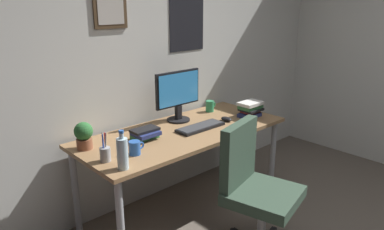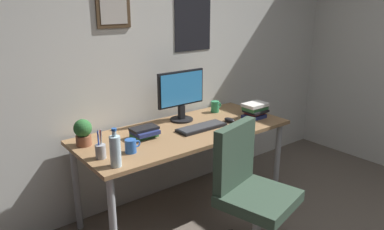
# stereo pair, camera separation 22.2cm
# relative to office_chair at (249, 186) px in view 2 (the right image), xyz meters

# --- Properties ---
(wall_back) EXTENTS (4.40, 0.10, 2.60)m
(wall_back) POSITION_rel_office_chair_xyz_m (0.14, 1.16, 0.77)
(wall_back) COLOR silver
(wall_back) RESTS_ON ground_plane
(desk) EXTENTS (1.75, 0.75, 0.74)m
(desk) POSITION_rel_office_chair_xyz_m (-0.02, 0.71, 0.14)
(desk) COLOR #936D47
(desk) RESTS_ON ground_plane
(office_chair) EXTENTS (0.58, 0.58, 0.95)m
(office_chair) POSITION_rel_office_chair_xyz_m (0.00, 0.00, 0.00)
(office_chair) COLOR #334738
(office_chair) RESTS_ON ground_plane
(monitor) EXTENTS (0.46, 0.20, 0.43)m
(monitor) POSITION_rel_office_chair_xyz_m (0.11, 0.92, 0.45)
(monitor) COLOR black
(monitor) RESTS_ON desk
(keyboard) EXTENTS (0.43, 0.15, 0.03)m
(keyboard) POSITION_rel_office_chair_xyz_m (0.11, 0.64, 0.23)
(keyboard) COLOR black
(keyboard) RESTS_ON desk
(computer_mouse) EXTENTS (0.06, 0.11, 0.04)m
(computer_mouse) POSITION_rel_office_chair_xyz_m (0.41, 0.63, 0.23)
(computer_mouse) COLOR black
(computer_mouse) RESTS_ON desk
(water_bottle) EXTENTS (0.07, 0.07, 0.25)m
(water_bottle) POSITION_rel_office_chair_xyz_m (-0.77, 0.43, 0.32)
(water_bottle) COLOR silver
(water_bottle) RESTS_ON desk
(coffee_mug_near) EXTENTS (0.11, 0.08, 0.10)m
(coffee_mug_near) POSITION_rel_office_chair_xyz_m (0.51, 0.93, 0.27)
(coffee_mug_near) COLOR #2D8C59
(coffee_mug_near) RESTS_ON desk
(coffee_mug_far) EXTENTS (0.12, 0.08, 0.09)m
(coffee_mug_far) POSITION_rel_office_chair_xyz_m (-0.58, 0.56, 0.26)
(coffee_mug_far) COLOR #2659B2
(coffee_mug_far) RESTS_ON desk
(potted_plant) EXTENTS (0.13, 0.13, 0.20)m
(potted_plant) POSITION_rel_office_chair_xyz_m (-0.79, 0.89, 0.32)
(potted_plant) COLOR brown
(potted_plant) RESTS_ON desk
(pen_cup) EXTENTS (0.07, 0.07, 0.20)m
(pen_cup) POSITION_rel_office_chair_xyz_m (-0.79, 0.60, 0.27)
(pen_cup) COLOR #9EA0A5
(pen_cup) RESTS_ON desk
(book_stack_left) EXTENTS (0.21, 0.16, 0.08)m
(book_stack_left) POSITION_rel_office_chair_xyz_m (-0.36, 0.76, 0.26)
(book_stack_left) COLOR #33723F
(book_stack_left) RESTS_ON desk
(book_stack_right) EXTENTS (0.22, 0.16, 0.13)m
(book_stack_right) POSITION_rel_office_chair_xyz_m (0.67, 0.58, 0.29)
(book_stack_right) COLOR navy
(book_stack_right) RESTS_ON desk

